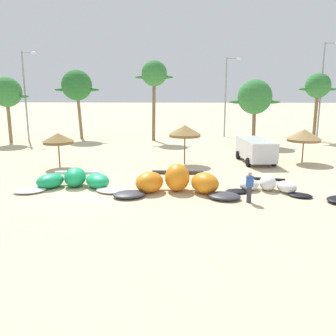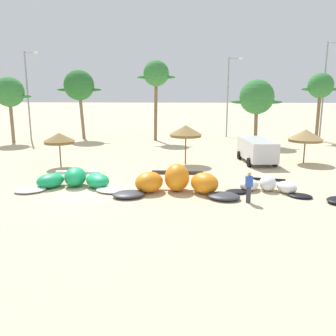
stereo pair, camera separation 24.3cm
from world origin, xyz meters
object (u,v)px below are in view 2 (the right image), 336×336
at_px(kite_left, 74,180).
at_px(palm_center_left, 156,75).
at_px(lamppost_west_center, 229,93).
at_px(palm_center_right, 257,97).
at_px(parked_van, 256,149).
at_px(person_near_kites, 249,187).
at_px(beach_umbrella_middle, 186,131).
at_px(lamppost_east_center, 325,87).
at_px(beach_umbrella_near_van, 59,138).
at_px(palm_left_of_gap, 79,86).
at_px(beach_umbrella_near_palms, 306,135).
at_px(kite_center, 268,186).
at_px(palm_right_of_gap, 321,87).
at_px(palm_left, 9,93).
at_px(kite_left_of_center, 177,182).
at_px(lamppost_west, 29,92).

xyz_separation_m(kite_left, palm_center_left, (3.38, 20.11, 6.77)).
bearing_deg(lamppost_west_center, palm_center_left, -156.99).
height_order(palm_center_right, lamppost_west_center, lamppost_west_center).
distance_m(parked_van, person_near_kites, 10.79).
distance_m(beach_umbrella_middle, parked_van, 5.87).
relative_size(kite_left, person_near_kites, 4.12).
xyz_separation_m(parked_van, lamppost_east_center, (9.67, 12.89, 4.78)).
height_order(beach_umbrella_near_van, palm_center_left, palm_center_left).
relative_size(kite_left, palm_center_left, 0.76).
distance_m(parked_van, palm_left_of_gap, 22.66).
height_order(beach_umbrella_near_van, beach_umbrella_near_palms, beach_umbrella_near_palms).
xyz_separation_m(kite_center, person_near_kites, (-1.45, -2.10, 0.48)).
bearing_deg(parked_van, palm_center_right, 80.15).
bearing_deg(palm_right_of_gap, kite_left, -136.02).
distance_m(kite_center, lamppost_west_center, 24.56).
height_order(palm_left, lamppost_east_center, lamppost_east_center).
bearing_deg(palm_left_of_gap, palm_center_left, -7.09).
distance_m(kite_center, palm_left_of_gap, 27.98).
xyz_separation_m(kite_left_of_center, beach_umbrella_near_palms, (9.84, 8.74, 1.59)).
xyz_separation_m(kite_center, beach_umbrella_near_palms, (4.65, 8.33, 1.85)).
relative_size(beach_umbrella_near_van, lamppost_west, 0.26).
bearing_deg(kite_center, palm_right_of_gap, 64.51).
distance_m(kite_left_of_center, palm_left_of_gap, 25.49).
xyz_separation_m(palm_left, lamppost_east_center, (34.02, 3.00, 0.54)).
xyz_separation_m(palm_left_of_gap, lamppost_west, (-5.31, -1.41, -0.67)).
distance_m(kite_left, lamppost_west, 23.10).
bearing_deg(palm_left_of_gap, person_near_kites, -57.06).
relative_size(palm_left, palm_left_of_gap, 0.89).
height_order(beach_umbrella_near_van, parked_van, beach_umbrella_near_van).
xyz_separation_m(palm_center_right, palm_right_of_gap, (7.42, 3.11, 1.08)).
distance_m(parked_van, palm_center_right, 10.27).
bearing_deg(palm_left, kite_center, -38.02).
height_order(palm_center_left, lamppost_east_center, lamppost_east_center).
distance_m(palm_left, lamppost_east_center, 34.15).
distance_m(palm_left, lamppost_west, 2.30).
bearing_deg(parked_van, beach_umbrella_near_palms, -1.41).
relative_size(palm_left, palm_right_of_gap, 0.94).
relative_size(beach_umbrella_middle, palm_center_right, 0.45).
height_order(kite_left, palm_center_right, palm_center_right).
xyz_separation_m(parked_van, palm_center_left, (-8.85, 12.08, 6.12)).
xyz_separation_m(palm_left, palm_left_of_gap, (6.60, 3.31, 0.72)).
height_order(kite_left_of_center, beach_umbrella_near_palms, beach_umbrella_near_palms).
xyz_separation_m(person_near_kites, palm_center_left, (-6.47, 22.61, 6.39)).
distance_m(palm_center_left, palm_center_right, 11.07).
height_order(beach_umbrella_near_palms, lamppost_east_center, lamppost_east_center).
bearing_deg(beach_umbrella_near_palms, kite_center, -119.15).
relative_size(beach_umbrella_near_van, palm_left, 0.37).
xyz_separation_m(parked_van, lamppost_west, (-23.05, 11.78, 4.29)).
bearing_deg(parked_van, person_near_kites, -102.75).
bearing_deg(kite_left, beach_umbrella_near_van, 115.76).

